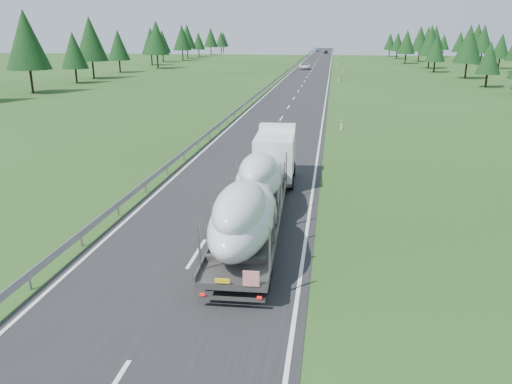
# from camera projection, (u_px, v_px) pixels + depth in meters

# --- Properties ---
(ground) EXTENTS (400.00, 400.00, 0.00)m
(ground) POSITION_uv_depth(u_px,v_px,m) (197.00, 254.00, 21.64)
(ground) COLOR #214316
(ground) RESTS_ON ground
(road_surface) EXTENTS (10.00, 400.00, 0.02)m
(road_surface) POSITION_uv_depth(u_px,v_px,m) (309.00, 74.00, 115.77)
(road_surface) COLOR black
(road_surface) RESTS_ON ground
(guardrail) EXTENTS (0.10, 400.00, 0.76)m
(guardrail) POSITION_uv_depth(u_px,v_px,m) (287.00, 71.00, 116.29)
(guardrail) COLOR slate
(guardrail) RESTS_ON ground
(marker_posts) EXTENTS (0.13, 350.08, 1.00)m
(marker_posts) POSITION_uv_depth(u_px,v_px,m) (337.00, 59.00, 166.45)
(marker_posts) COLOR silver
(marker_posts) RESTS_ON ground
(highway_sign) EXTENTS (0.08, 0.90, 2.60)m
(highway_sign) POSITION_uv_depth(u_px,v_px,m) (342.00, 73.00, 95.37)
(highway_sign) COLOR slate
(highway_sign) RESTS_ON ground
(tree_line_right) EXTENTS (27.75, 255.91, 11.81)m
(tree_line_right) POSITION_uv_depth(u_px,v_px,m) (502.00, 45.00, 103.01)
(tree_line_right) COLOR black
(tree_line_right) RESTS_ON ground
(tree_line_left) EXTENTS (15.12, 255.95, 12.58)m
(tree_line_left) POSITION_uv_depth(u_px,v_px,m) (103.00, 42.00, 107.52)
(tree_line_left) COLOR black
(tree_line_left) RESTS_ON ground
(boat_truck) EXTENTS (3.11, 18.34, 3.71)m
(boat_truck) POSITION_uv_depth(u_px,v_px,m) (258.00, 185.00, 24.49)
(boat_truck) COLOR white
(boat_truck) RESTS_ON ground
(distant_van) EXTENTS (3.35, 6.27, 1.68)m
(distant_van) POSITION_uv_depth(u_px,v_px,m) (305.00, 66.00, 128.90)
(distant_van) COLOR silver
(distant_van) RESTS_ON ground
(distant_car_dark) EXTENTS (2.16, 4.44, 1.46)m
(distant_car_dark) POSITION_uv_depth(u_px,v_px,m) (326.00, 52.00, 225.58)
(distant_car_dark) COLOR black
(distant_car_dark) RESTS_ON ground
(distant_car_blue) EXTENTS (1.71, 4.19, 1.35)m
(distant_car_blue) POSITION_uv_depth(u_px,v_px,m) (318.00, 50.00, 247.80)
(distant_car_blue) COLOR navy
(distant_car_blue) RESTS_ON ground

